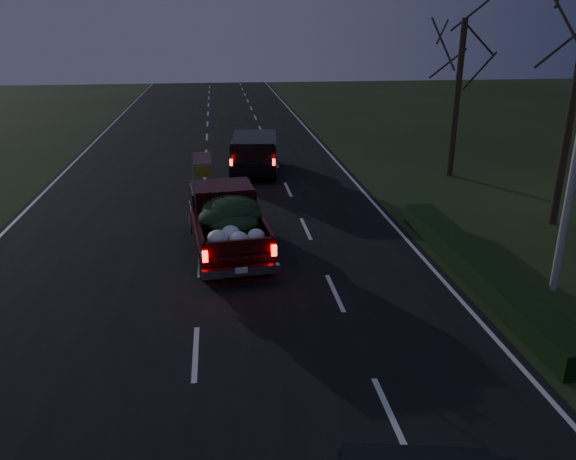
{
  "coord_description": "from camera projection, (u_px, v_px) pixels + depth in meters",
  "views": [
    {
      "loc": [
        0.68,
        -10.67,
        6.74
      ],
      "look_at": [
        2.53,
        3.99,
        1.3
      ],
      "focal_mm": 35.0,
      "sensor_mm": 36.0,
      "label": 1
    }
  ],
  "objects": [
    {
      "name": "road_asphalt",
      "position": [
        196.0,
        354.0,
        12.18
      ],
      "size": [
        14.0,
        120.0,
        0.02
      ],
      "primitive_type": "cube",
      "color": "black",
      "rests_on": "ground"
    },
    {
      "name": "bare_tree_far",
      "position": [
        461.0,
        60.0,
        24.77
      ],
      "size": [
        3.6,
        3.6,
        7.0
      ],
      "color": "black",
      "rests_on": "ground"
    },
    {
      "name": "hedge_row",
      "position": [
        478.0,
        267.0,
        15.79
      ],
      "size": [
        1.0,
        10.0,
        0.6
      ],
      "primitive_type": "cube",
      "color": "black",
      "rests_on": "ground"
    },
    {
      "name": "pickup_truck",
      "position": [
        226.0,
        218.0,
        17.51
      ],
      "size": [
        2.6,
        5.55,
        2.81
      ],
      "rotation": [
        0.0,
        0.0,
        0.11
      ],
      "color": "#34070B",
      "rests_on": "ground"
    },
    {
      "name": "lead_suv",
      "position": [
        254.0,
        150.0,
        26.75
      ],
      "size": [
        2.59,
        5.18,
        1.43
      ],
      "rotation": [
        0.0,
        0.0,
        -0.11
      ],
      "color": "black",
      "rests_on": "ground"
    },
    {
      "name": "ground",
      "position": [
        196.0,
        354.0,
        12.19
      ],
      "size": [
        120.0,
        120.0,
        0.0
      ],
      "primitive_type": "plane",
      "color": "black",
      "rests_on": "ground"
    }
  ]
}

